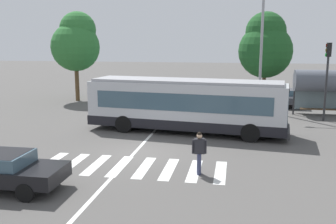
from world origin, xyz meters
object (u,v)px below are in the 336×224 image
(foreground_sedan, at_px, (0,169))
(parked_car_white, at_px, (190,94))
(parked_car_teal, at_px, (129,93))
(parked_car_black, at_px, (160,93))
(background_tree_left, at_px, (76,42))
(twin_arm_street_lamp, at_px, (262,26))
(parked_car_charcoal, at_px, (291,96))
(bus_stop_shelter, at_px, (330,82))
(background_tree_right, at_px, (266,46))
(parked_car_blue, at_px, (223,95))
(parked_car_champagne, at_px, (256,96))
(pedestrian_crossing_street, at_px, (199,150))
(city_transit_bus, at_px, (186,105))
(traffic_light_far_corner, at_px, (327,69))

(foreground_sedan, height_order, parked_car_white, same)
(parked_car_teal, relative_size, parked_car_black, 1.00)
(background_tree_left, bearing_deg, twin_arm_street_lamp, -7.92)
(parked_car_charcoal, height_order, bus_stop_shelter, bus_stop_shelter)
(twin_arm_street_lamp, relative_size, background_tree_left, 1.34)
(parked_car_black, xyz_separation_m, parked_car_charcoal, (10.95, 0.28, 0.00))
(background_tree_right, bearing_deg, twin_arm_street_lamp, -96.24)
(foreground_sedan, height_order, parked_car_blue, same)
(foreground_sedan, relative_size, parked_car_champagne, 0.98)
(pedestrian_crossing_street, bearing_deg, parked_car_charcoal, 71.66)
(foreground_sedan, xyz_separation_m, background_tree_left, (-5.75, 19.90, 4.41))
(foreground_sedan, height_order, parked_car_charcoal, same)
(twin_arm_street_lamp, distance_m, background_tree_right, 8.53)
(bus_stop_shelter, relative_size, twin_arm_street_lamp, 0.46)
(parked_car_teal, relative_size, parked_car_blue, 1.00)
(parked_car_blue, height_order, bus_stop_shelter, bus_stop_shelter)
(city_transit_bus, distance_m, pedestrian_crossing_street, 7.09)
(parked_car_champagne, bearing_deg, parked_car_black, -179.04)
(parked_car_champagne, distance_m, bus_stop_shelter, 6.44)
(background_tree_left, height_order, background_tree_right, background_tree_right)
(foreground_sedan, xyz_separation_m, parked_car_black, (1.68, 20.23, 0.00))
(pedestrian_crossing_street, distance_m, foreground_sedan, 7.33)
(parked_car_white, distance_m, parked_car_charcoal, 8.33)
(bus_stop_shelter, bearing_deg, parked_car_champagne, 140.66)
(parked_car_black, relative_size, background_tree_left, 0.58)
(parked_car_blue, height_order, parked_car_charcoal, same)
(pedestrian_crossing_street, height_order, twin_arm_street_lamp, twin_arm_street_lamp)
(city_transit_bus, distance_m, parked_car_charcoal, 13.07)
(parked_car_teal, xyz_separation_m, background_tree_left, (-4.66, -0.26, 4.41))
(parked_car_charcoal, bearing_deg, pedestrian_crossing_street, -108.34)
(parked_car_charcoal, height_order, twin_arm_street_lamp, twin_arm_street_lamp)
(parked_car_champagne, height_order, traffic_light_far_corner, traffic_light_far_corner)
(foreground_sedan, bearing_deg, parked_car_blue, 70.48)
(parked_car_white, distance_m, traffic_light_far_corner, 11.52)
(twin_arm_street_lamp, bearing_deg, background_tree_right, 83.76)
(parked_car_champagne, distance_m, parked_car_charcoal, 2.84)
(foreground_sedan, distance_m, background_tree_right, 28.53)
(background_tree_left, relative_size, background_tree_right, 0.97)
(bus_stop_shelter, bearing_deg, background_tree_left, 170.31)
(city_transit_bus, height_order, pedestrian_crossing_street, city_transit_bus)
(parked_car_black, relative_size, background_tree_right, 0.56)
(parked_car_white, bearing_deg, foreground_sedan, -102.02)
(parked_car_blue, distance_m, background_tree_left, 13.59)
(parked_car_champagne, xyz_separation_m, traffic_light_far_corner, (4.16, -5.84, 2.65))
(parked_car_blue, distance_m, parked_car_champagne, 2.71)
(parked_car_white, distance_m, background_tree_left, 10.98)
(parked_car_white, bearing_deg, parked_car_blue, -3.70)
(traffic_light_far_corner, bearing_deg, city_transit_bus, -150.91)
(parked_car_white, height_order, background_tree_right, background_tree_right)
(pedestrian_crossing_street, relative_size, bus_stop_shelter, 0.36)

